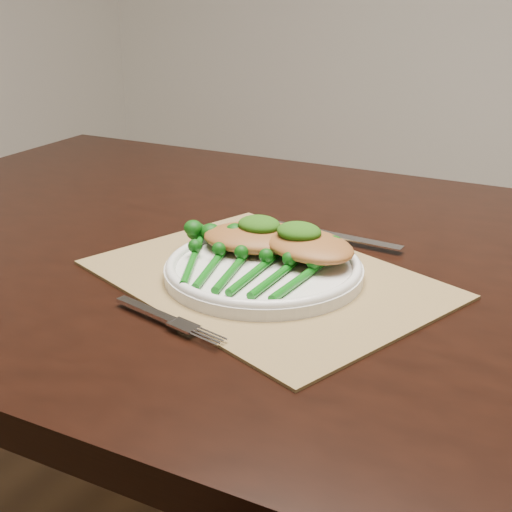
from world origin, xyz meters
The scene contains 10 objects.
dining_table centered at (-0.01, 0.00, 0.38)m, with size 1.63×0.95×0.75m.
placemat centered at (-0.06, -0.10, 0.75)m, with size 0.40×0.30×0.00m, color olive.
dinner_plate centered at (-0.06, -0.10, 0.76)m, with size 0.24×0.24×0.02m.
knife centered at (-0.06, 0.07, 0.76)m, with size 0.19×0.02×0.01m.
fork centered at (-0.08, -0.26, 0.76)m, with size 0.16×0.05×0.00m.
chicken_fillet_left centered at (-0.10, -0.05, 0.78)m, with size 0.14×0.10×0.03m, color #955D2B.
chicken_fillet_right centered at (-0.02, -0.05, 0.79)m, with size 0.13×0.09×0.03m, color #955D2B.
pesto_dollop_left centered at (-0.10, -0.05, 0.80)m, with size 0.06×0.05×0.02m, color #153F09.
pesto_dollop_right centered at (-0.04, -0.05, 0.80)m, with size 0.06×0.05×0.02m, color #153F09.
broccolini_bundle centered at (-0.07, -0.12, 0.77)m, with size 0.19×0.21×0.04m.
Camera 1 is at (0.32, -0.79, 1.10)m, focal length 50.00 mm.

